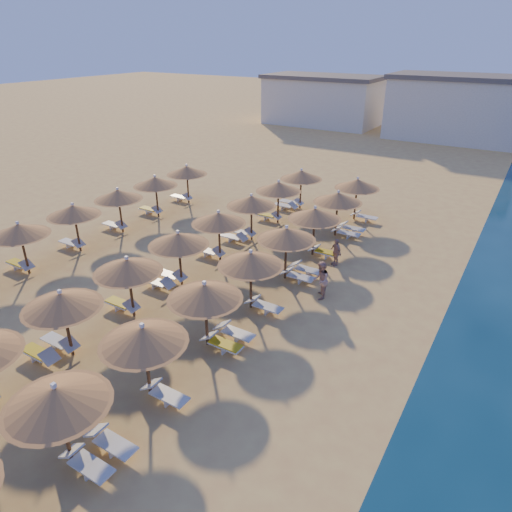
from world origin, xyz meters
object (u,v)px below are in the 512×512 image
Objects in this scene: parasol_row_east at (229,275)px; beachgoer_b at (321,280)px; parasol_row_west at (155,253)px; beachgoer_c at (336,252)px.

beachgoer_b is at bearing 60.19° from parasol_row_east.
parasol_row_west is at bearing 180.00° from parasol_row_east.
parasol_row_east is 1.00× the size of parasol_row_west.
parasol_row_east is at bearing 0.00° from parasol_row_west.
parasol_row_east reaches higher than beachgoer_b.
beachgoer_b is at bearing -43.56° from beachgoer_c.
parasol_row_west reaches higher than beachgoer_c.
beachgoer_c is (1.60, 7.73, -1.66)m from parasol_row_east.
beachgoer_b is (2.34, 4.09, -1.49)m from parasol_row_east.
beachgoer_b is 3.71m from beachgoer_c.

